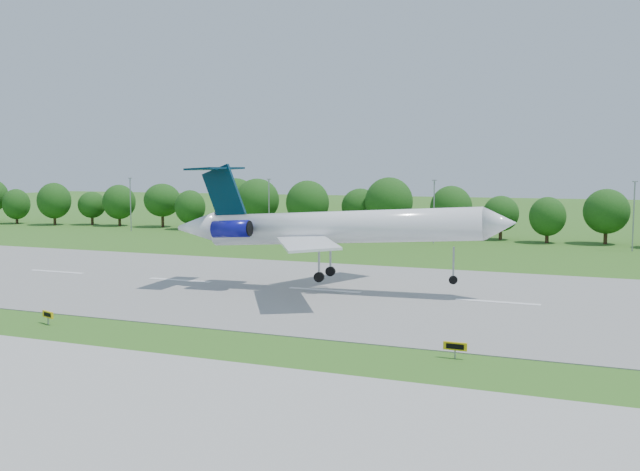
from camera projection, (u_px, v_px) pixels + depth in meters
The scene contains 10 objects.
ground at pixel (450, 361), 53.47m from camera, with size 600.00×600.00×0.00m, color #345F19.
runway at pixel (497, 302), 76.56m from camera, with size 400.00×45.00×0.08m, color gray.
taxiway at pixel (379, 448), 36.84m from camera, with size 400.00×23.00×0.08m, color #ADADA8.
tree_line at pixel (547, 211), 137.86m from camera, with size 288.40×8.40×10.40m.
light_poles at pixel (529, 213), 129.54m from camera, with size 175.90×0.25×12.19m.
airliner at pixel (326, 226), 83.01m from camera, with size 40.85×29.62×13.51m.
taxi_sign_left at pixel (48, 315), 66.02m from camera, with size 1.69×0.77×1.22m.
taxi_sign_centre at pixel (455, 347), 54.09m from camera, with size 1.82×0.26×1.28m.
service_vehicle_a at pixel (261, 233), 152.67m from camera, with size 1.29×3.69×1.22m, color silver.
service_vehicle_b at pixel (300, 239), 138.53m from camera, with size 1.37×3.40×1.16m, color silver.
Camera 1 is at (10.45, -52.20, 14.48)m, focal length 40.00 mm.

